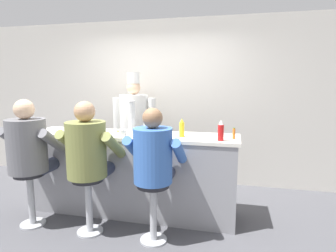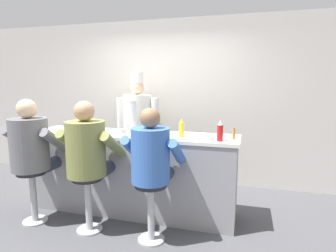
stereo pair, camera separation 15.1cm
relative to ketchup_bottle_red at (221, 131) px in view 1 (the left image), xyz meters
name	(u,v)px [view 1 (the left image)]	position (x,y,z in m)	size (l,w,h in m)	color
ground_plane	(124,222)	(-1.12, -0.13, -1.15)	(20.00, 20.00, 0.00)	#4C4C51
wall_back	(159,102)	(-1.12, 1.51, 0.20)	(10.00, 0.06, 2.70)	beige
diner_counter	(132,173)	(-1.12, 0.17, -0.63)	(2.68, 0.61, 1.04)	gray
ketchup_bottle_red	(221,131)	(0.00, 0.00, 0.00)	(0.07, 0.07, 0.23)	red
mustard_bottle_yellow	(182,128)	(-0.46, 0.12, -0.01)	(0.06, 0.06, 0.22)	yellow
hot_sauce_bottle_orange	(234,133)	(0.14, 0.13, -0.05)	(0.03, 0.03, 0.13)	orange
water_pitcher_clear	(149,126)	(-0.90, 0.22, -0.01)	(0.15, 0.13, 0.20)	silver
breakfast_plate	(120,132)	(-1.27, 0.17, -0.09)	(0.25, 0.25, 0.05)	white
cereal_bowl	(93,131)	(-1.62, 0.12, -0.08)	(0.15, 0.15, 0.06)	#4C7FB7
coffee_mug_white	(123,133)	(-1.14, -0.04, -0.06)	(0.13, 0.08, 0.09)	white
cup_stack_steel	(132,116)	(-1.18, 0.37, 0.09)	(0.11, 0.11, 0.40)	#B7BABF
diner_seated_grey	(30,149)	(-2.15, -0.39, -0.23)	(0.66, 0.65, 1.49)	#B2B5BA
diner_seated_olive	(88,153)	(-1.41, -0.39, -0.23)	(0.65, 0.64, 1.48)	#B2B5BA
diner_seated_blue	(154,159)	(-0.66, -0.40, -0.25)	(0.61, 0.60, 1.43)	#B2B5BA
cook_in_whites_near	(134,124)	(-1.43, 1.15, -0.14)	(0.72, 0.46, 1.84)	#232328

